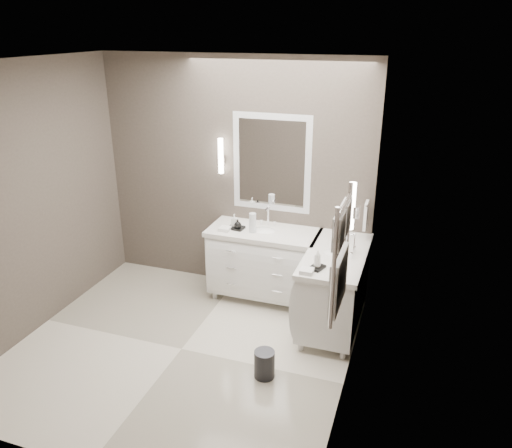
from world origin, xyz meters
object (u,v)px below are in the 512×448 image
(vanity_back, at_px, (264,260))
(towel_ladder, at_px, (340,261))
(waste_bin, at_px, (264,364))
(vanity_right, at_px, (335,285))

(vanity_back, distance_m, towel_ladder, 2.16)
(vanity_back, xyz_separation_m, towel_ladder, (1.10, -1.63, 0.91))
(vanity_back, height_order, waste_bin, vanity_back)
(vanity_back, xyz_separation_m, waste_bin, (0.45, -1.35, -0.35))
(towel_ladder, bearing_deg, waste_bin, 157.00)
(vanity_back, height_order, vanity_right, same)
(waste_bin, bearing_deg, vanity_right, 67.46)
(vanity_right, distance_m, towel_ladder, 1.60)
(vanity_right, height_order, waste_bin, vanity_right)
(vanity_right, xyz_separation_m, towel_ladder, (0.23, -1.30, 0.91))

